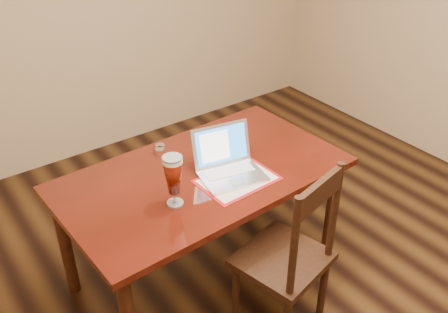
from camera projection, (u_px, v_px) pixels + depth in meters
ground at (295, 303)px, 3.12m from camera, size 5.00×5.00×0.00m
room_shell at (325, 25)px, 2.19m from camera, size 4.51×5.01×2.71m
dining_table at (203, 185)px, 2.98m from camera, size 1.73×1.02×1.09m
dining_chair at (289, 257)px, 2.73m from camera, size 0.55×0.54×1.10m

